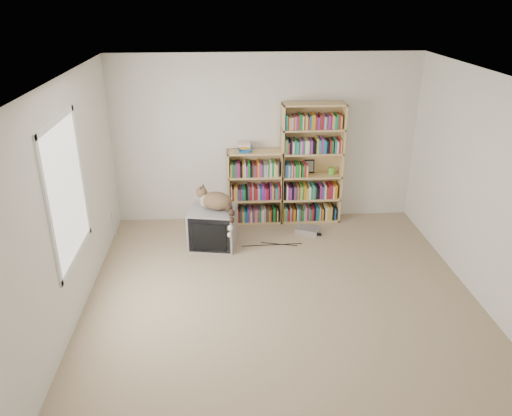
{
  "coord_description": "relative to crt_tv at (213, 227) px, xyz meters",
  "views": [
    {
      "loc": [
        -0.63,
        -4.64,
        3.29
      ],
      "look_at": [
        -0.25,
        1.0,
        0.81
      ],
      "focal_mm": 35.0,
      "sensor_mm": 36.0,
      "label": 1
    }
  ],
  "objects": [
    {
      "name": "cat",
      "position": [
        0.08,
        -0.05,
        0.36
      ],
      "size": [
        0.6,
        0.66,
        0.53
      ],
      "rotation": [
        0.0,
        0.0,
        -0.39
      ],
      "color": "#362416",
      "rests_on": "crt_tv"
    },
    {
      "name": "wall_left",
      "position": [
        -1.45,
        -1.61,
        0.98
      ],
      "size": [
        0.02,
        5.0,
        2.5
      ],
      "primitive_type": "cube",
      "color": "silver",
      "rests_on": "floor"
    },
    {
      "name": "wall_outlet",
      "position": [
        -1.44,
        0.34,
        0.05
      ],
      "size": [
        0.01,
        0.08,
        0.13
      ],
      "primitive_type": "cube",
      "color": "silver",
      "rests_on": "wall_left"
    },
    {
      "name": "floor_cables",
      "position": [
        0.72,
        -0.35,
        -0.26
      ],
      "size": [
        1.2,
        0.7,
        0.01
      ],
      "primitive_type": null,
      "color": "black",
      "rests_on": "floor"
    },
    {
      "name": "wall_right",
      "position": [
        3.05,
        -1.61,
        0.98
      ],
      "size": [
        0.02,
        5.0,
        2.5
      ],
      "primitive_type": "cube",
      "color": "silver",
      "rests_on": "floor"
    },
    {
      "name": "window",
      "position": [
        -1.44,
        -1.41,
        1.13
      ],
      "size": [
        0.02,
        1.22,
        1.52
      ],
      "primitive_type": "cube",
      "color": "white",
      "rests_on": "wall_left"
    },
    {
      "name": "dvd_player",
      "position": [
        1.38,
        0.28,
        -0.23
      ],
      "size": [
        0.4,
        0.35,
        0.07
      ],
      "primitive_type": "cube",
      "rotation": [
        0.0,
        0.0,
        -0.44
      ],
      "color": "silver",
      "rests_on": "floor"
    },
    {
      "name": "crt_tv",
      "position": [
        0.0,
        0.0,
        0.0
      ],
      "size": [
        0.71,
        0.66,
        0.54
      ],
      "rotation": [
        0.0,
        0.0,
        -0.18
      ],
      "color": "gray",
      "rests_on": "floor"
    },
    {
      "name": "ceiling",
      "position": [
        0.8,
        -1.61,
        2.23
      ],
      "size": [
        4.5,
        5.0,
        0.02
      ],
      "primitive_type": "cube",
      "color": "white",
      "rests_on": "wall_back"
    },
    {
      "name": "green_mug",
      "position": [
        1.78,
        0.73,
        0.53
      ],
      "size": [
        0.1,
        0.1,
        0.11
      ],
      "primitive_type": "cylinder",
      "color": "#5FB634",
      "rests_on": "bookcase_tall"
    },
    {
      "name": "framed_print",
      "position": [
        1.46,
        0.83,
        0.57
      ],
      "size": [
        0.15,
        0.05,
        0.2
      ],
      "primitive_type": "cube",
      "rotation": [
        -0.17,
        0.0,
        0.0
      ],
      "color": "black",
      "rests_on": "bookcase_tall"
    },
    {
      "name": "bookcase_short",
      "position": [
        0.63,
        0.75,
        0.25
      ],
      "size": [
        0.82,
        0.3,
        1.13
      ],
      "color": "tan",
      "rests_on": "floor"
    },
    {
      "name": "bookcase_tall",
      "position": [
        1.47,
        0.75,
        0.6
      ],
      "size": [
        0.91,
        0.3,
        1.82
      ],
      "color": "tan",
      "rests_on": "floor"
    },
    {
      "name": "book_stack",
      "position": [
        0.49,
        0.76,
        0.92
      ],
      "size": [
        0.2,
        0.26,
        0.11
      ],
      "primitive_type": "cube",
      "color": "#AC1732",
      "rests_on": "bookcase_short"
    },
    {
      "name": "floor",
      "position": [
        0.8,
        -1.61,
        -0.27
      ],
      "size": [
        4.5,
        5.0,
        0.01
      ],
      "primitive_type": "cube",
      "color": "tan",
      "rests_on": "ground"
    },
    {
      "name": "wall_back",
      "position": [
        0.8,
        0.89,
        0.98
      ],
      "size": [
        4.5,
        0.02,
        2.5
      ],
      "primitive_type": "cube",
      "color": "silver",
      "rests_on": "floor"
    },
    {
      "name": "wall_front",
      "position": [
        0.8,
        -4.11,
        0.98
      ],
      "size": [
        4.5,
        0.02,
        2.5
      ],
      "primitive_type": "cube",
      "color": "silver",
      "rests_on": "floor"
    }
  ]
}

